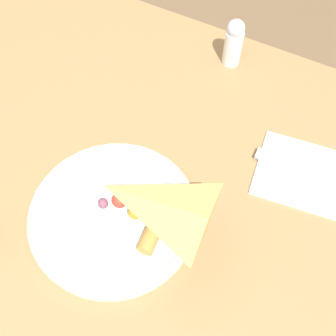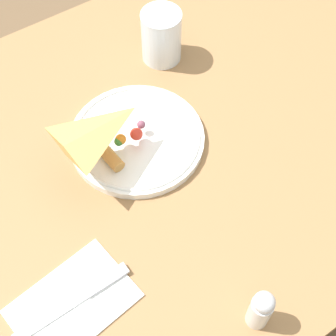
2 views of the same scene
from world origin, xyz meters
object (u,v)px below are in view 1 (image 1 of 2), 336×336
object	(u,v)px
dining_table	(77,199)
napkin_folded	(314,178)
butter_knife	(309,174)
salt_shaker	(234,42)
plate_pizza	(114,214)

from	to	relation	value
dining_table	napkin_folded	distance (m)	0.42
butter_knife	salt_shaker	size ratio (longest dim) A/B	2.12
dining_table	butter_knife	distance (m)	0.41
salt_shaker	dining_table	bearing A→B (deg)	-110.91
dining_table	salt_shaker	xyz separation A→B (m)	(0.14, 0.36, 0.14)
butter_knife	salt_shaker	xyz separation A→B (m)	(-0.22, 0.18, 0.04)
dining_table	napkin_folded	size ratio (longest dim) A/B	6.04
dining_table	butter_knife	size ratio (longest dim) A/B	5.93
plate_pizza	napkin_folded	xyz separation A→B (m)	(0.25, 0.21, -0.01)
napkin_folded	salt_shaker	distance (m)	0.29
plate_pizza	salt_shaker	xyz separation A→B (m)	(0.02, 0.39, 0.04)
butter_knife	salt_shaker	bearing A→B (deg)	138.74
butter_knife	salt_shaker	distance (m)	0.28
dining_table	salt_shaker	bearing A→B (deg)	69.09
dining_table	napkin_folded	world-z (taller)	napkin_folded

